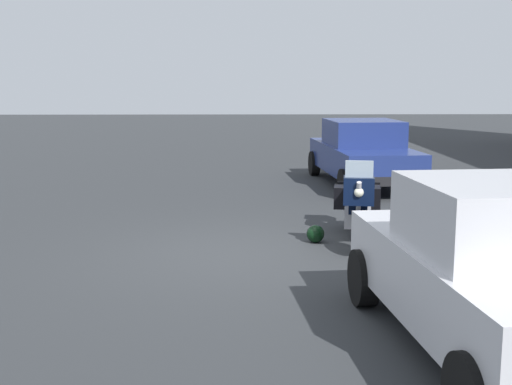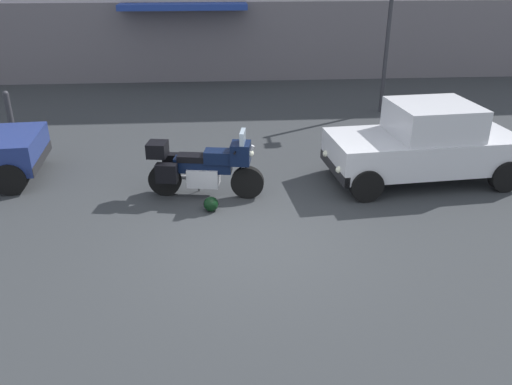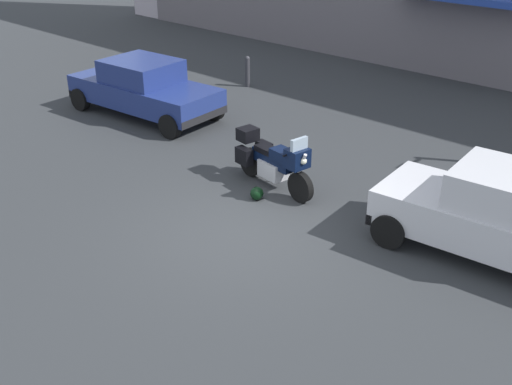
{
  "view_description": "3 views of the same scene",
  "coord_description": "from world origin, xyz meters",
  "px_view_note": "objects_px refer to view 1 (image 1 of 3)",
  "views": [
    {
      "loc": [
        9.55,
        -0.01,
        2.51
      ],
      "look_at": [
        -0.63,
        0.19,
        0.81
      ],
      "focal_mm": 47.46,
      "sensor_mm": 36.0,
      "label": 1
    },
    {
      "loc": [
        -0.52,
        -7.55,
        4.34
      ],
      "look_at": [
        0.08,
        0.47,
        0.65
      ],
      "focal_mm": 36.52,
      "sensor_mm": 36.0,
      "label": 2
    },
    {
      "loc": [
        6.77,
        -7.17,
        5.8
      ],
      "look_at": [
        -0.08,
        0.4,
        0.64
      ],
      "focal_mm": 42.75,
      "sensor_mm": 36.0,
      "label": 3
    }
  ],
  "objects_px": {
    "helmet": "(315,234)",
    "car_hatchback_near": "(492,270)",
    "motorcycle": "(358,202)",
    "car_sedan_far": "(363,153)"
  },
  "relations": [
    {
      "from": "helmet",
      "to": "car_hatchback_near",
      "type": "xyz_separation_m",
      "value": [
        4.38,
        1.13,
        0.67
      ]
    },
    {
      "from": "helmet",
      "to": "car_sedan_far",
      "type": "distance_m",
      "value": 6.1
    },
    {
      "from": "motorcycle",
      "to": "car_sedan_far",
      "type": "distance_m",
      "value": 5.78
    },
    {
      "from": "helmet",
      "to": "car_hatchback_near",
      "type": "height_order",
      "value": "car_hatchback_near"
    },
    {
      "from": "car_hatchback_near",
      "to": "motorcycle",
      "type": "bearing_deg",
      "value": 0.75
    },
    {
      "from": "helmet",
      "to": "car_hatchback_near",
      "type": "relative_size",
      "value": 0.07
    },
    {
      "from": "motorcycle",
      "to": "helmet",
      "type": "xyz_separation_m",
      "value": [
        0.14,
        -0.67,
        -0.48
      ]
    },
    {
      "from": "motorcycle",
      "to": "car_sedan_far",
      "type": "height_order",
      "value": "car_sedan_far"
    },
    {
      "from": "car_hatchback_near",
      "to": "car_sedan_far",
      "type": "xyz_separation_m",
      "value": [
        -10.19,
        0.62,
        -0.03
      ]
    },
    {
      "from": "motorcycle",
      "to": "car_sedan_far",
      "type": "xyz_separation_m",
      "value": [
        -5.67,
        1.08,
        0.16
      ]
    }
  ]
}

